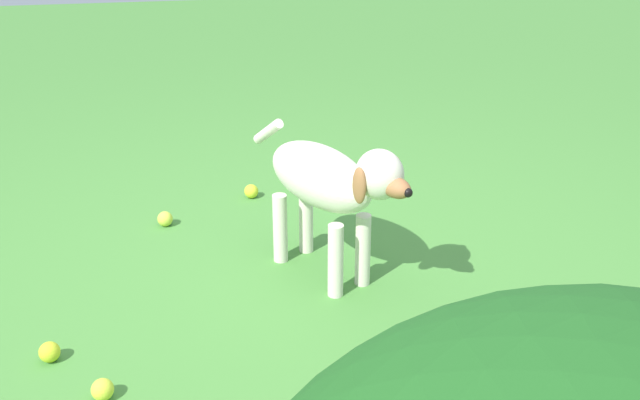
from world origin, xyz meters
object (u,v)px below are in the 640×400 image
(dog, at_px, (329,183))
(tennis_ball_1, at_px, (165,219))
(tennis_ball_2, at_px, (251,191))
(tennis_ball_3, at_px, (102,389))
(tennis_ball_0, at_px, (50,352))

(dog, height_order, tennis_ball_1, dog)
(tennis_ball_2, height_order, tennis_ball_3, same)
(dog, relative_size, tennis_ball_1, 11.86)
(tennis_ball_0, relative_size, tennis_ball_1, 1.00)
(tennis_ball_1, distance_m, tennis_ball_2, 0.46)
(dog, height_order, tennis_ball_3, dog)
(tennis_ball_0, xyz_separation_m, tennis_ball_3, (0.17, -0.22, 0.00))
(tennis_ball_3, bearing_deg, tennis_ball_2, 66.79)
(tennis_ball_1, bearing_deg, tennis_ball_2, 29.89)
(dog, xyz_separation_m, tennis_ball_0, (-0.96, -0.35, -0.35))
(tennis_ball_1, height_order, tennis_ball_2, same)
(tennis_ball_1, height_order, tennis_ball_3, same)
(tennis_ball_3, bearing_deg, tennis_ball_0, 128.07)
(dog, height_order, tennis_ball_2, dog)
(tennis_ball_1, xyz_separation_m, tennis_ball_2, (0.40, 0.23, 0.00))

